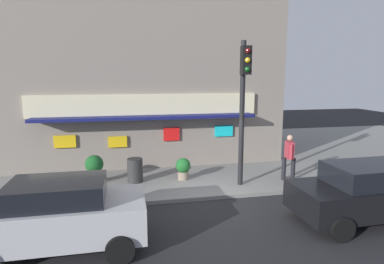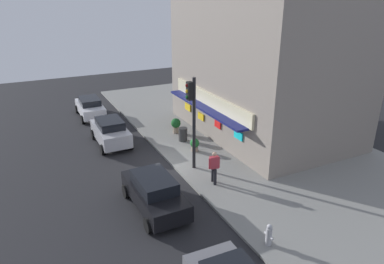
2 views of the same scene
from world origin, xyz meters
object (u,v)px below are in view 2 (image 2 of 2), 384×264
at_px(trash_can, 183,134).
at_px(parked_car_silver, 111,131).
at_px(pedestrian, 214,166).
at_px(potted_plant_by_doorway, 195,144).
at_px(parked_car_black, 154,192).
at_px(fire_hydrant, 269,235).
at_px(potted_plant_by_window, 176,124).
at_px(parked_car_white, 90,107).
at_px(traffic_light, 192,112).

height_order(trash_can, parked_car_silver, parked_car_silver).
relative_size(pedestrian, parked_car_silver, 0.44).
xyz_separation_m(potted_plant_by_doorway, parked_car_black, (4.51, -4.30, 0.26)).
bearing_deg(fire_hydrant, parked_car_silver, -167.24).
bearing_deg(pedestrian, potted_plant_by_window, 171.49).
relative_size(potted_plant_by_window, parked_car_black, 0.24).
bearing_deg(parked_car_silver, potted_plant_by_doorway, 48.88).
relative_size(trash_can, parked_car_black, 0.20).
bearing_deg(parked_car_white, traffic_light, 15.16).
height_order(trash_can, pedestrian, pedestrian).
bearing_deg(potted_plant_by_doorway, trash_can, 178.17).
bearing_deg(fire_hydrant, traffic_light, 178.16).
bearing_deg(traffic_light, potted_plant_by_window, 165.70).
xyz_separation_m(fire_hydrant, parked_car_black, (-4.45, -2.96, 0.26)).
height_order(fire_hydrant, potted_plant_by_window, potted_plant_by_window).
distance_m(pedestrian, potted_plant_by_doorway, 4.02).
bearing_deg(pedestrian, parked_car_silver, -156.19).
distance_m(fire_hydrant, trash_can, 10.85).
xyz_separation_m(traffic_light, fire_hydrant, (7.04, -0.23, -2.81)).
distance_m(potted_plant_by_window, parked_car_black, 8.98).
bearing_deg(potted_plant_by_doorway, traffic_light, -30.22).
bearing_deg(parked_car_white, pedestrian, 14.05).
bearing_deg(potted_plant_by_window, parked_car_black, -30.10).
bearing_deg(parked_car_white, potted_plant_by_doorway, 23.71).
bearing_deg(potted_plant_by_window, parked_car_white, -145.36).
relative_size(traffic_light, pedestrian, 2.94).
xyz_separation_m(traffic_light, pedestrian, (1.97, 0.25, -2.30)).
height_order(potted_plant_by_window, parked_car_black, parked_car_black).
height_order(pedestrian, parked_car_black, pedestrian).
bearing_deg(potted_plant_by_doorway, pedestrian, -12.59).
relative_size(fire_hydrant, parked_car_white, 0.23).
distance_m(fire_hydrant, potted_plant_by_doorway, 9.06).
height_order(potted_plant_by_window, parked_car_white, parked_car_white).
distance_m(fire_hydrant, parked_car_white, 18.94).
bearing_deg(potted_plant_by_window, traffic_light, -14.30).
distance_m(fire_hydrant, pedestrian, 5.12).
bearing_deg(parked_car_white, potted_plant_by_window, 34.64).
xyz_separation_m(trash_can, parked_car_silver, (-1.87, -4.26, 0.29)).
xyz_separation_m(fire_hydrant, potted_plant_by_doorway, (-8.96, 1.35, 0.01)).
relative_size(pedestrian, parked_car_black, 0.40).
relative_size(fire_hydrant, trash_can, 1.04).
bearing_deg(fire_hydrant, potted_plant_by_doorway, 171.46).
xyz_separation_m(potted_plant_by_window, parked_car_silver, (-0.41, -4.41, 0.11)).
xyz_separation_m(traffic_light, potted_plant_by_doorway, (-1.92, 1.12, -2.81)).
xyz_separation_m(traffic_light, potted_plant_by_window, (-5.18, 1.32, -2.64)).
distance_m(potted_plant_by_window, parked_car_white, 7.89).
height_order(traffic_light, trash_can, traffic_light).
distance_m(traffic_light, trash_can, 4.81).
distance_m(trash_can, pedestrian, 5.79).
xyz_separation_m(potted_plant_by_doorway, potted_plant_by_window, (-3.26, 0.20, 0.16)).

